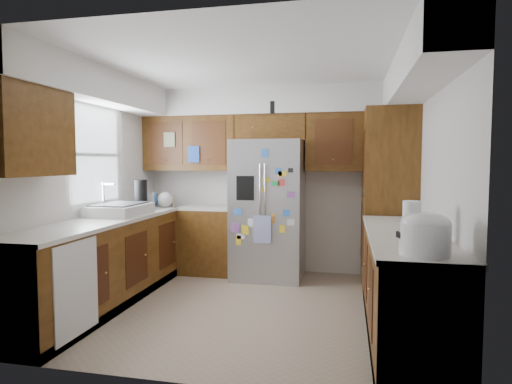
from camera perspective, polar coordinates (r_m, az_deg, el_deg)
floor at (r=4.64m, az=-1.17°, el=-15.10°), size 3.60×3.60×0.00m
room_shell at (r=4.77m, az=-1.43°, el=7.66°), size 3.64×3.24×2.52m
left_counter_run at (r=5.02m, az=-16.58°, el=-8.70°), size 1.36×3.20×0.92m
right_counter_run at (r=3.98m, az=19.17°, el=-12.24°), size 0.63×2.25×0.92m
pantry at (r=5.46m, az=17.23°, el=-0.84°), size 0.60×0.90×2.15m
fridge at (r=5.60m, az=1.64°, el=-2.34°), size 0.90×0.79×1.80m
bridge_cabinet at (r=5.80m, az=2.07°, el=8.52°), size 0.96×0.34×0.35m
fridge_top_items at (r=5.81m, az=0.52°, el=11.41°), size 0.67×0.33×0.26m
sink_assembly at (r=5.06m, az=-17.70°, el=-2.21°), size 0.52×0.70×0.37m
left_counter_clutter at (r=5.68m, az=-13.70°, el=-0.84°), size 0.42×0.84×0.38m
rice_cooker at (r=2.96m, az=21.61°, el=-5.06°), size 0.33×0.32×0.28m
paper_towel at (r=3.48m, az=20.03°, el=-3.61°), size 0.13×0.13×0.30m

